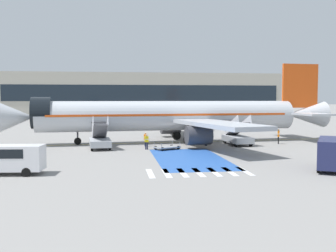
{
  "coord_description": "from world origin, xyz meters",
  "views": [
    {
      "loc": [
        -6.46,
        -47.66,
        5.5
      ],
      "look_at": [
        -0.38,
        -2.19,
        2.28
      ],
      "focal_mm": 42.0,
      "sensor_mm": 36.0,
      "label": 1
    }
  ],
  "objects_px": {
    "baggage_cart": "(167,147)",
    "ground_crew_0": "(206,137)",
    "service_van_0": "(9,157)",
    "ground_crew_2": "(145,138)",
    "ground_crew_1": "(279,135)",
    "terminal_building": "(143,95)",
    "service_van_1": "(331,152)",
    "ground_crew_3": "(147,141)",
    "boarding_stairs_forward": "(100,140)",
    "boarding_stairs_aft": "(237,137)",
    "airliner": "(175,116)",
    "fuel_tanker": "(198,120)"
  },
  "relations": [
    {
      "from": "boarding_stairs_aft",
      "to": "fuel_tanker",
      "type": "relative_size",
      "value": 0.51
    },
    {
      "from": "boarding_stairs_aft",
      "to": "terminal_building",
      "type": "xyz_separation_m",
      "value": [
        -6.14,
        71.03,
        5.44
      ]
    },
    {
      "from": "baggage_cart",
      "to": "ground_crew_3",
      "type": "distance_m",
      "value": 2.32
    },
    {
      "from": "baggage_cart",
      "to": "ground_crew_2",
      "type": "bearing_deg",
      "value": -174.88
    },
    {
      "from": "service_van_1",
      "to": "baggage_cart",
      "type": "bearing_deg",
      "value": -20.31
    },
    {
      "from": "ground_crew_2",
      "to": "terminal_building",
      "type": "distance_m",
      "value": 71.27
    },
    {
      "from": "airliner",
      "to": "terminal_building",
      "type": "distance_m",
      "value": 67.32
    },
    {
      "from": "ground_crew_2",
      "to": "airliner",
      "type": "bearing_deg",
      "value": 165.0
    },
    {
      "from": "airliner",
      "to": "baggage_cart",
      "type": "xyz_separation_m",
      "value": [
        -1.87,
        -6.93,
        -3.06
      ]
    },
    {
      "from": "boarding_stairs_aft",
      "to": "ground_crew_1",
      "type": "bearing_deg",
      "value": -1.19
    },
    {
      "from": "ground_crew_2",
      "to": "ground_crew_3",
      "type": "height_order",
      "value": "ground_crew_3"
    },
    {
      "from": "service_van_0",
      "to": "ground_crew_2",
      "type": "xyz_separation_m",
      "value": [
        11.08,
        15.52,
        -0.36
      ]
    },
    {
      "from": "boarding_stairs_aft",
      "to": "ground_crew_1",
      "type": "height_order",
      "value": "boarding_stairs_aft"
    },
    {
      "from": "service_van_1",
      "to": "ground_crew_0",
      "type": "relative_size",
      "value": 3.21
    },
    {
      "from": "service_van_1",
      "to": "ground_crew_3",
      "type": "distance_m",
      "value": 19.2
    },
    {
      "from": "ground_crew_0",
      "to": "service_van_0",
      "type": "bearing_deg",
      "value": -92.76
    },
    {
      "from": "airliner",
      "to": "ground_crew_1",
      "type": "relative_size",
      "value": 23.2
    },
    {
      "from": "boarding_stairs_forward",
      "to": "ground_crew_2",
      "type": "relative_size",
      "value": 3.36
    },
    {
      "from": "boarding_stairs_forward",
      "to": "ground_crew_2",
      "type": "distance_m",
      "value": 5.34
    },
    {
      "from": "ground_crew_0",
      "to": "ground_crew_3",
      "type": "bearing_deg",
      "value": -113.67
    },
    {
      "from": "ground_crew_2",
      "to": "boarding_stairs_aft",
      "type": "bearing_deg",
      "value": 121.53
    },
    {
      "from": "service_van_1",
      "to": "ground_crew_1",
      "type": "xyz_separation_m",
      "value": [
        3.13,
        17.1,
        -0.38
      ]
    },
    {
      "from": "ground_crew_1",
      "to": "boarding_stairs_forward",
      "type": "bearing_deg",
      "value": 119.41
    },
    {
      "from": "service_van_0",
      "to": "ground_crew_2",
      "type": "bearing_deg",
      "value": -29.95
    },
    {
      "from": "airliner",
      "to": "baggage_cart",
      "type": "height_order",
      "value": "airliner"
    },
    {
      "from": "baggage_cart",
      "to": "ground_crew_0",
      "type": "relative_size",
      "value": 1.77
    },
    {
      "from": "boarding_stairs_forward",
      "to": "service_van_1",
      "type": "distance_m",
      "value": 23.77
    },
    {
      "from": "ground_crew_1",
      "to": "fuel_tanker",
      "type": "bearing_deg",
      "value": 36.17
    },
    {
      "from": "terminal_building",
      "to": "service_van_1",
      "type": "bearing_deg",
      "value": -84.6
    },
    {
      "from": "airliner",
      "to": "ground_crew_2",
      "type": "distance_m",
      "value": 5.89
    },
    {
      "from": "boarding_stairs_forward",
      "to": "ground_crew_0",
      "type": "bearing_deg",
      "value": 0.03
    },
    {
      "from": "airliner",
      "to": "service_van_0",
      "type": "distance_m",
      "value": 24.44
    },
    {
      "from": "boarding_stairs_forward",
      "to": "fuel_tanker",
      "type": "xyz_separation_m",
      "value": [
        16.39,
        25.87,
        0.67
      ]
    },
    {
      "from": "baggage_cart",
      "to": "ground_crew_0",
      "type": "xyz_separation_m",
      "value": [
        4.94,
        2.81,
        0.72
      ]
    },
    {
      "from": "terminal_building",
      "to": "ground_crew_1",
      "type": "bearing_deg",
      "value": -80.82
    },
    {
      "from": "ground_crew_0",
      "to": "terminal_building",
      "type": "relative_size",
      "value": 0.02
    },
    {
      "from": "baggage_cart",
      "to": "ground_crew_3",
      "type": "height_order",
      "value": "ground_crew_3"
    },
    {
      "from": "boarding_stairs_forward",
      "to": "baggage_cart",
      "type": "distance_m",
      "value": 7.44
    },
    {
      "from": "boarding_stairs_forward",
      "to": "boarding_stairs_aft",
      "type": "height_order",
      "value": "boarding_stairs_forward"
    },
    {
      "from": "service_van_0",
      "to": "terminal_building",
      "type": "xyz_separation_m",
      "value": [
        15.82,
        86.41,
        5.11
      ]
    },
    {
      "from": "service_van_0",
      "to": "ground_crew_0",
      "type": "xyz_separation_m",
      "value": [
        18.1,
        15.05,
        -0.3
      ]
    },
    {
      "from": "service_van_0",
      "to": "ground_crew_1",
      "type": "relative_size",
      "value": 2.79
    },
    {
      "from": "service_van_0",
      "to": "ground_crew_1",
      "type": "distance_m",
      "value": 31.47
    },
    {
      "from": "baggage_cart",
      "to": "ground_crew_1",
      "type": "xyz_separation_m",
      "value": [
        14.09,
        3.5,
        0.79
      ]
    },
    {
      "from": "baggage_cart",
      "to": "ground_crew_3",
      "type": "xyz_separation_m",
      "value": [
        -2.19,
        0.37,
        0.69
      ]
    },
    {
      "from": "boarding_stairs_forward",
      "to": "boarding_stairs_aft",
      "type": "xyz_separation_m",
      "value": [
        16.0,
        1.41,
        -0.0
      ]
    },
    {
      "from": "ground_crew_3",
      "to": "baggage_cart",
      "type": "bearing_deg",
      "value": 170.12
    },
    {
      "from": "fuel_tanker",
      "to": "baggage_cart",
      "type": "xyz_separation_m",
      "value": [
        -9.19,
        -27.6,
        -1.36
      ]
    },
    {
      "from": "service_van_0",
      "to": "ground_crew_2",
      "type": "distance_m",
      "value": 19.07
    },
    {
      "from": "fuel_tanker",
      "to": "service_van_1",
      "type": "bearing_deg",
      "value": -87.55
    }
  ]
}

